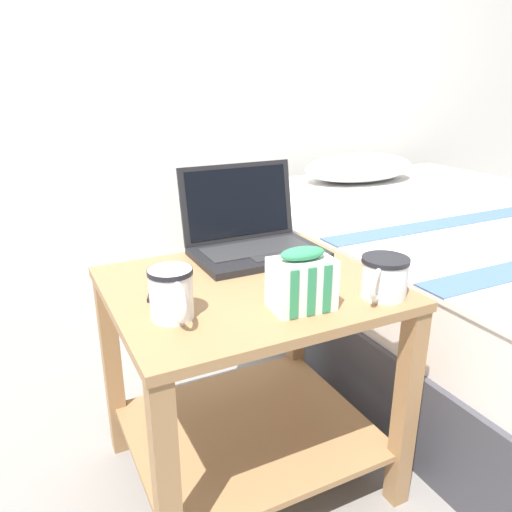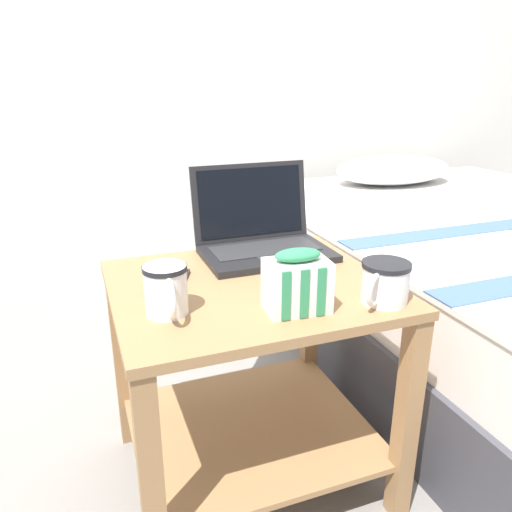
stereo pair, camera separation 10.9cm
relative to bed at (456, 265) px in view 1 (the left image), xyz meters
The scene contains 9 objects.
ground_plane 1.25m from the bed, 160.61° to the right, with size 8.00×8.00×0.00m, color gray.
back_wall 1.95m from the bed, 133.54° to the left, with size 8.00×0.05×2.50m.
bed is the anchor object (origin of this frame).
bedside_table 1.23m from the bed, 160.61° to the right, with size 0.63×0.55×0.54m.
laptop 1.13m from the bed, 168.41° to the right, with size 0.33×0.26×0.23m.
mug_front_left 1.16m from the bed, 147.01° to the right, with size 0.13×0.11×0.09m.
mug_front_right 1.50m from the bed, 159.89° to the right, with size 0.09×0.13×0.10m.
snack_bag 1.30m from the bed, 152.82° to the right, with size 0.13×0.09×0.13m.
cell_phone 1.41m from the bed, 165.26° to the right, with size 0.12×0.17×0.01m.
Camera 1 is at (-0.46, -0.96, 0.99)m, focal length 35.00 mm.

